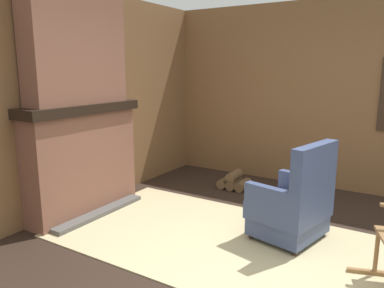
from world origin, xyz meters
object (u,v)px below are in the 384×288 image
(oil_lamp_vase, at_px, (43,98))
(storage_case, at_px, (109,94))
(decorative_plate_on_mantel, at_px, (68,93))
(firewood_stack, at_px, (234,182))
(armchair, at_px, (293,206))

(oil_lamp_vase, xyz_separation_m, storage_case, (0.00, 1.00, -0.02))
(oil_lamp_vase, distance_m, storage_case, 1.00)
(storage_case, height_order, decorative_plate_on_mantel, decorative_plate_on_mantel)
(firewood_stack, bearing_deg, storage_case, -133.50)
(oil_lamp_vase, relative_size, storage_case, 1.07)
(firewood_stack, distance_m, oil_lamp_vase, 2.89)
(armchair, bearing_deg, firewood_stack, -31.69)
(oil_lamp_vase, relative_size, decorative_plate_on_mantel, 1.10)
(decorative_plate_on_mantel, bearing_deg, oil_lamp_vase, -86.83)
(firewood_stack, bearing_deg, armchair, -44.59)
(firewood_stack, height_order, storage_case, storage_case)
(storage_case, distance_m, decorative_plate_on_mantel, 0.64)
(armchair, bearing_deg, decorative_plate_on_mantel, 28.47)
(oil_lamp_vase, height_order, storage_case, oil_lamp_vase)
(armchair, xyz_separation_m, firewood_stack, (-1.24, 1.22, -0.27))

